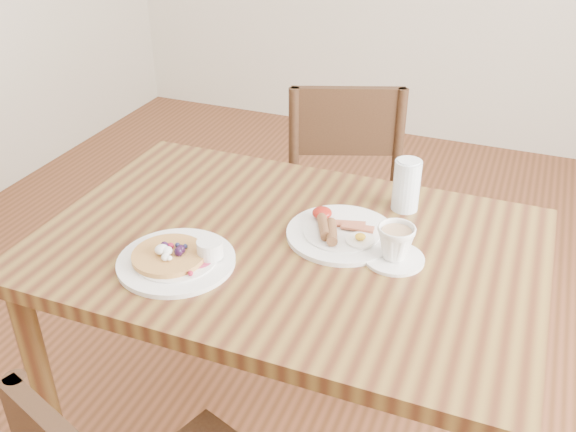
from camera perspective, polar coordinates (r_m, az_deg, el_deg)
The scene contains 6 objects.
dining_table at distance 1.60m, azimuth -0.00°, elevation -5.20°, with size 1.20×0.80×0.75m.
chair_far at distance 2.20m, azimuth 5.13°, elevation 0.58°, with size 0.54×0.54×0.88m.
pancake_plate at distance 1.48m, azimuth -9.77°, elevation -3.71°, with size 0.27×0.27×0.06m.
breakfast_plate at distance 1.57m, azimuth 4.64°, elevation -1.43°, with size 0.27×0.27×0.04m.
teacup_saucer at distance 1.48m, azimuth 9.51°, elevation -2.58°, with size 0.14×0.14×0.09m.
water_glass at distance 1.68m, azimuth 10.49°, elevation 2.70°, with size 0.07×0.07×0.14m, color silver.
Camera 1 is at (0.48, -1.21, 1.59)m, focal length 40.00 mm.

